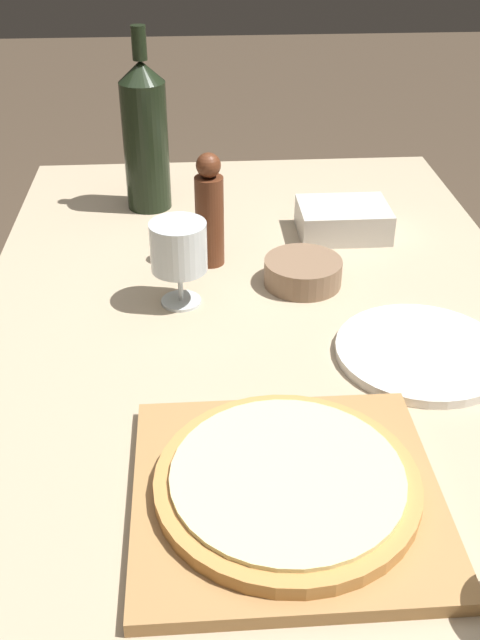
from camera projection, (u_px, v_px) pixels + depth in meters
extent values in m
cube|color=tan|center=(267.00, 355.00, 1.12)|extent=(0.91, 1.57, 0.03)
cylinder|color=brown|center=(82.00, 321.00, 1.91)|extent=(0.06, 0.06, 0.73)
cylinder|color=brown|center=(386.00, 310.00, 1.95)|extent=(0.06, 0.06, 0.73)
cube|color=#A87A47|center=(287.00, 495.00, 0.84)|extent=(0.34, 0.33, 0.02)
cylinder|color=#C68947|center=(287.00, 483.00, 0.83)|extent=(0.30, 0.30, 0.02)
cylinder|color=beige|center=(287.00, 475.00, 0.83)|extent=(0.26, 0.26, 0.01)
cylinder|color=black|center=(146.00, 147.00, 1.48)|extent=(0.09, 0.09, 0.25)
cone|color=black|center=(141.00, 71.00, 1.40)|extent=(0.09, 0.09, 0.04)
cylinder|color=black|center=(139.00, 43.00, 1.38)|extent=(0.03, 0.03, 0.06)
cylinder|color=#5B2D19|center=(210.00, 221.00, 1.29)|extent=(0.05, 0.05, 0.16)
sphere|color=#5B2D19|center=(208.00, 165.00, 1.24)|extent=(0.04, 0.04, 0.04)
cylinder|color=silver|center=(181.00, 301.00, 1.22)|extent=(0.07, 0.07, 0.00)
cylinder|color=silver|center=(180.00, 284.00, 1.20)|extent=(0.01, 0.01, 0.06)
cylinder|color=silver|center=(179.00, 247.00, 1.16)|extent=(0.09, 0.09, 0.08)
cylinder|color=#84664C|center=(303.00, 272.00, 1.26)|extent=(0.13, 0.13, 0.04)
cylinder|color=silver|center=(421.00, 352.00, 1.09)|extent=(0.25, 0.25, 0.01)
cube|color=beige|center=(343.00, 220.00, 1.42)|extent=(0.17, 0.13, 0.06)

